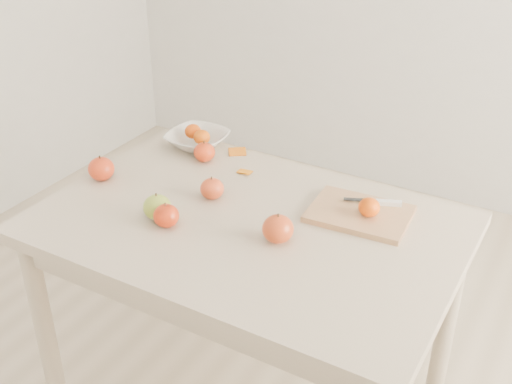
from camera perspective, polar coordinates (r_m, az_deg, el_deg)
The scene contains 15 objects.
table at distance 1.89m, azimuth -0.76°, elevation -5.09°, with size 1.20×0.80×0.75m.
cutting_board at distance 1.88m, azimuth 9.19°, elevation -1.92°, with size 0.28×0.21×0.02m, color tan.
board_tangerine at distance 1.84m, azimuth 10.02°, elevation -1.34°, with size 0.06×0.06×0.05m, color #CE5107.
fruit_bowl at distance 2.27m, azimuth -5.23°, elevation 4.65°, with size 0.21×0.21×0.05m, color silver.
bowl_tangerine_near at distance 2.28m, azimuth -5.63°, elevation 5.39°, with size 0.06×0.06×0.05m, color #C73607.
bowl_tangerine_far at distance 2.24m, azimuth -4.84°, elevation 4.88°, with size 0.06×0.06×0.05m, color #CD5F07.
orange_peel_a at distance 2.22m, azimuth -1.67°, elevation 3.50°, with size 0.06×0.04×0.00m, color #C65F0E.
orange_peel_b at distance 2.09m, azimuth -1.00°, elevation 1.76°, with size 0.04×0.04×0.00m, color orange.
paring_knife at distance 1.92m, azimuth 11.30°, elevation -0.91°, with size 0.17×0.07×0.01m.
apple_green at distance 1.85m, azimuth -8.78°, elevation -1.33°, with size 0.08×0.08×0.07m, color olive.
apple_red_b at distance 1.94m, azimuth -3.93°, elevation 0.29°, with size 0.07×0.07×0.07m, color #9C1A09.
apple_red_d at distance 2.10m, azimuth -13.60°, elevation 2.02°, with size 0.08×0.08×0.08m, color #A42115.
apple_red_e at distance 1.73m, azimuth 1.96°, elevation -3.30°, with size 0.09×0.09×0.08m, color maroon.
apple_red_c at distance 1.82m, azimuth -7.98°, elevation -2.10°, with size 0.07×0.07×0.07m, color #970A07.
apple_red_a at distance 2.16m, azimuth -4.61°, elevation 3.55°, with size 0.07×0.07×0.07m, color #A30509.
Camera 1 is at (0.80, -1.34, 1.73)m, focal length 45.00 mm.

